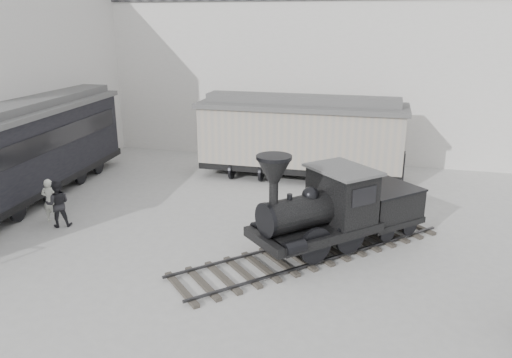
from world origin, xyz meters
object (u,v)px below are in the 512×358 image
(boxcar, at_px, (301,135))
(passenger_coach, at_px, (11,155))
(locomotive, at_px, (333,213))
(visitor_b, at_px, (58,204))
(visitor_a, at_px, (50,200))

(boxcar, xyz_separation_m, passenger_coach, (-10.34, -6.47, 0.05))
(passenger_coach, bearing_deg, locomotive, -7.72)
(boxcar, height_order, passenger_coach, boxcar)
(locomotive, xyz_separation_m, boxcar, (-2.29, 7.36, 0.79))
(passenger_coach, relative_size, visitor_b, 8.33)
(locomotive, height_order, boxcar, boxcar)
(visitor_b, bearing_deg, passenger_coach, -54.40)
(boxcar, distance_m, visitor_a, 11.07)
(visitor_a, bearing_deg, visitor_b, 139.46)
(passenger_coach, bearing_deg, boxcar, 28.35)
(boxcar, bearing_deg, visitor_a, -136.32)
(visitor_b, bearing_deg, visitor_a, -58.27)
(visitor_a, xyz_separation_m, visitor_b, (0.57, -0.33, 0.04))
(locomotive, distance_m, boxcar, 7.75)
(locomotive, bearing_deg, visitor_b, -131.88)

